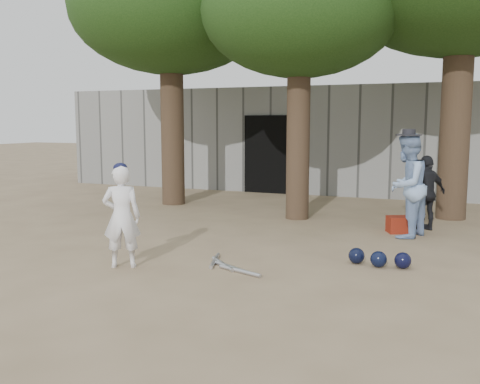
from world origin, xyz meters
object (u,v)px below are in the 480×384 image
at_px(spectator_dark, 427,193).
at_px(boy_player, 122,217).
at_px(red_bag, 399,225).
at_px(spectator_blue, 407,186).

bearing_deg(spectator_dark, boy_player, 3.90).
xyz_separation_m(boy_player, red_bag, (3.35, 3.87, -0.56)).
bearing_deg(spectator_dark, red_bag, -0.20).
height_order(spectator_dark, red_bag, spectator_dark).
height_order(spectator_blue, spectator_dark, spectator_blue).
bearing_deg(spectator_blue, spectator_dark, 178.08).
xyz_separation_m(spectator_blue, red_bag, (-0.13, 0.36, -0.76)).
xyz_separation_m(boy_player, spectator_dark, (3.78, 4.30, -0.01)).
relative_size(boy_player, spectator_dark, 1.02).
xyz_separation_m(spectator_blue, spectator_dark, (0.30, 0.78, -0.21)).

